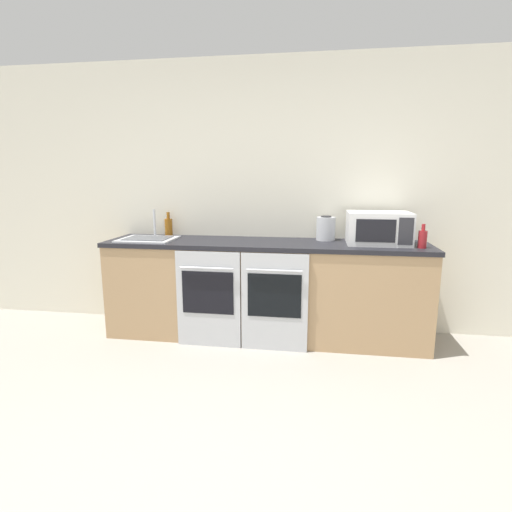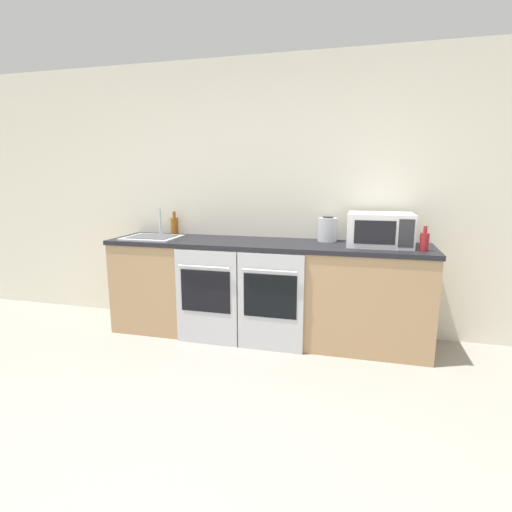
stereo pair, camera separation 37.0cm
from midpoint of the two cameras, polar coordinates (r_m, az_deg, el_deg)
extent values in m
cube|color=silver|center=(3.95, 5.13, 8.37)|extent=(10.00, 0.06, 2.60)
cube|color=tan|center=(3.76, 4.05, -5.15)|extent=(2.93, 0.61, 0.87)
cube|color=black|center=(3.66, 4.14, 1.70)|extent=(2.95, 0.64, 0.04)
cube|color=#B7BABF|center=(3.57, -4.18, -6.09)|extent=(0.57, 0.03, 0.86)
cube|color=black|center=(3.54, -4.29, -5.11)|extent=(0.46, 0.01, 0.38)
cylinder|color=#B7BABF|center=(3.46, -4.46, -1.63)|extent=(0.47, 0.02, 0.02)
cube|color=#B7BABF|center=(3.44, 5.15, -6.81)|extent=(0.57, 0.03, 0.86)
cube|color=black|center=(3.40, 5.12, -5.80)|extent=(0.46, 0.01, 0.38)
cylinder|color=#B7BABF|center=(3.32, 5.13, -2.20)|extent=(0.47, 0.02, 0.02)
cube|color=silver|center=(3.63, 20.11, 3.54)|extent=(0.54, 0.39, 0.28)
cube|color=black|center=(3.43, 19.60, 3.17)|extent=(0.32, 0.01, 0.19)
cube|color=#2D2D33|center=(3.46, 23.61, 2.94)|extent=(0.12, 0.01, 0.23)
cylinder|color=#8C5114|center=(4.15, -9.09, 4.20)|extent=(0.08, 0.08, 0.17)
cylinder|color=#8C5114|center=(4.14, -9.14, 5.84)|extent=(0.03, 0.03, 0.07)
cylinder|color=maroon|center=(3.53, 25.73, 1.78)|extent=(0.07, 0.07, 0.14)
cylinder|color=maroon|center=(3.51, 25.87, 3.39)|extent=(0.03, 0.03, 0.06)
cylinder|color=#B7BABF|center=(3.77, 12.99, 3.68)|extent=(0.18, 0.18, 0.22)
cylinder|color=#262628|center=(3.75, 13.06, 5.41)|extent=(0.10, 0.10, 0.01)
cube|color=silver|center=(3.95, -12.03, 2.58)|extent=(0.50, 0.43, 0.01)
cube|color=#4C4F54|center=(3.94, -12.04, 2.73)|extent=(0.40, 0.31, 0.01)
cylinder|color=silver|center=(4.08, -11.03, 4.84)|extent=(0.02, 0.02, 0.26)
camera|label=1|loc=(0.18, -87.14, 0.56)|focal=28.00mm
camera|label=2|loc=(0.18, 92.86, -0.56)|focal=28.00mm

